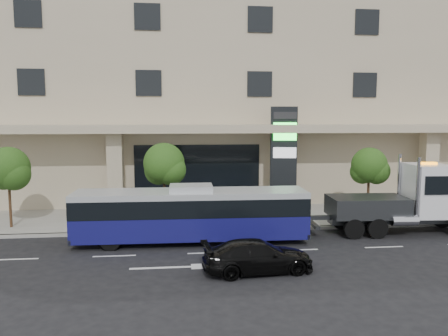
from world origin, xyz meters
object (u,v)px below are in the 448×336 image
(city_bus, at_px, (191,213))
(tow_truck, at_px, (411,201))
(black_sedan, at_px, (258,256))
(signage_pylon, at_px, (283,159))

(city_bus, xyz_separation_m, tow_truck, (11.19, 0.57, 0.24))
(city_bus, bearing_deg, tow_truck, 4.05)
(black_sedan, bearing_deg, tow_truck, -66.94)
(signage_pylon, bearing_deg, city_bus, -125.29)
(city_bus, height_order, signage_pylon, signage_pylon)
(signage_pylon, bearing_deg, tow_truck, -35.17)
(tow_truck, bearing_deg, signage_pylon, 138.01)
(tow_truck, distance_m, signage_pylon, 7.74)
(city_bus, bearing_deg, black_sedan, -59.51)
(city_bus, distance_m, signage_pylon, 8.51)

